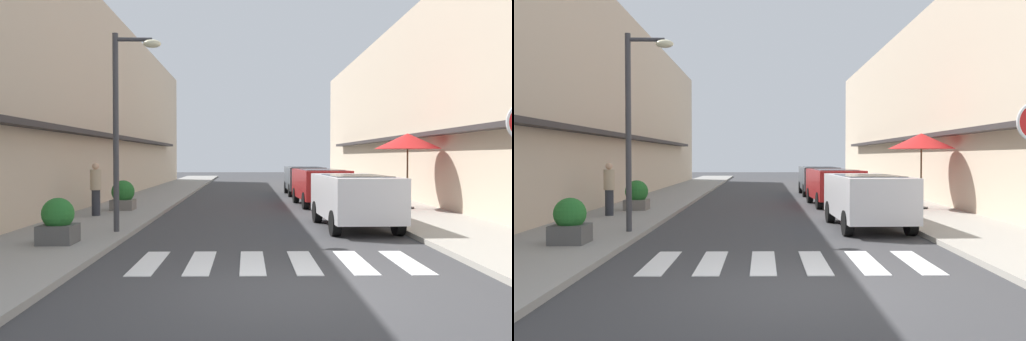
% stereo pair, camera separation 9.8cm
% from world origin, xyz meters
% --- Properties ---
extents(ground_plane, '(86.97, 86.97, 0.00)m').
position_xyz_m(ground_plane, '(0.00, 15.81, 0.00)').
color(ground_plane, '#38383A').
extents(sidewalk_left, '(2.97, 55.34, 0.12)m').
position_xyz_m(sidewalk_left, '(-4.90, 15.81, 0.06)').
color(sidewalk_left, gray).
rests_on(sidewalk_left, ground_plane).
extents(sidewalk_right, '(2.97, 55.34, 0.12)m').
position_xyz_m(sidewalk_right, '(4.90, 15.81, 0.06)').
color(sidewalk_right, '#9E998E').
rests_on(sidewalk_right, ground_plane).
extents(building_row_left, '(5.50, 37.58, 8.29)m').
position_xyz_m(building_row_left, '(-8.88, 16.79, 4.14)').
color(building_row_left, '#C6B299').
rests_on(building_row_left, ground_plane).
extents(building_row_right, '(5.50, 37.58, 8.23)m').
position_xyz_m(building_row_right, '(8.88, 16.79, 4.12)').
color(building_row_right, '#C6B299').
rests_on(building_row_right, ground_plane).
extents(crosswalk, '(5.20, 2.20, 0.01)m').
position_xyz_m(crosswalk, '(-0.00, 2.08, 0.01)').
color(crosswalk, silver).
rests_on(crosswalk, ground_plane).
extents(parked_car_near, '(1.91, 4.09, 1.47)m').
position_xyz_m(parked_car_near, '(2.36, 6.61, 0.92)').
color(parked_car_near, silver).
rests_on(parked_car_near, ground_plane).
extents(parked_car_mid, '(1.95, 4.11, 1.47)m').
position_xyz_m(parked_car_mid, '(2.36, 13.19, 0.92)').
color(parked_car_mid, maroon).
rests_on(parked_car_mid, ground_plane).
extents(parked_car_far, '(1.82, 4.00, 1.47)m').
position_xyz_m(parked_car_far, '(2.36, 19.10, 0.92)').
color(parked_car_far, '#4C5156').
rests_on(parked_car_far, ground_plane).
extents(street_lamp, '(1.19, 0.28, 4.87)m').
position_xyz_m(street_lamp, '(-3.59, 5.36, 3.13)').
color(street_lamp, '#38383D').
rests_on(street_lamp, sidewalk_left).
extents(cafe_umbrella, '(2.33, 2.33, 2.68)m').
position_xyz_m(cafe_umbrella, '(5.15, 10.89, 2.51)').
color(cafe_umbrella, '#262626').
rests_on(cafe_umbrella, sidewalk_right).
extents(planter_corner, '(0.73, 0.73, 0.97)m').
position_xyz_m(planter_corner, '(-4.59, 3.58, 0.58)').
color(planter_corner, '#4C4C4C').
rests_on(planter_corner, sidewalk_left).
extents(planter_midblock, '(0.79, 0.79, 1.03)m').
position_xyz_m(planter_midblock, '(-4.90, 10.66, 0.62)').
color(planter_midblock, slate).
rests_on(planter_midblock, sidewalk_left).
extents(pedestrian_walking_near, '(0.34, 0.34, 1.66)m').
position_xyz_m(pedestrian_walking_near, '(-5.31, 8.84, 0.99)').
color(pedestrian_walking_near, '#282B33').
rests_on(pedestrian_walking_near, sidewalk_left).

